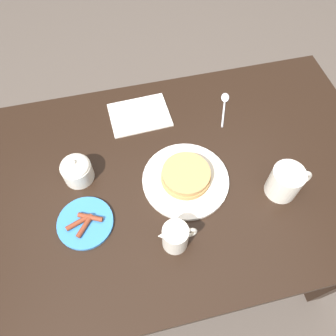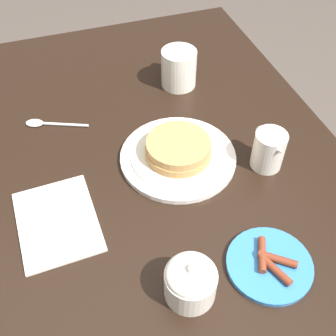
{
  "view_description": "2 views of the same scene",
  "coord_description": "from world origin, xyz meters",
  "px_view_note": "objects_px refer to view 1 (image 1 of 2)",
  "views": [
    {
      "loc": [
        -0.13,
        -0.48,
        1.63
      ],
      "look_at": [
        -0.01,
        0.01,
        0.8
      ],
      "focal_mm": 35.0,
      "sensor_mm": 36.0,
      "label": 1
    },
    {
      "loc": [
        -0.58,
        0.2,
        1.46
      ],
      "look_at": [
        -0.01,
        0.01,
        0.8
      ],
      "focal_mm": 45.0,
      "sensor_mm": 36.0,
      "label": 2
    }
  ],
  "objects_px": {
    "side_plate_bacon": "(85,223)",
    "napkin": "(140,115)",
    "coffee_mug": "(286,182)",
    "spoon": "(225,103)",
    "pancake_plate": "(186,178)",
    "creamer_pitcher": "(175,237)",
    "sugar_bowl": "(77,170)"
  },
  "relations": [
    {
      "from": "sugar_bowl",
      "to": "napkin",
      "type": "distance_m",
      "value": 0.3
    },
    {
      "from": "creamer_pitcher",
      "to": "spoon",
      "type": "xyz_separation_m",
      "value": [
        0.29,
        0.45,
        -0.04
      ]
    },
    {
      "from": "pancake_plate",
      "to": "napkin",
      "type": "relative_size",
      "value": 1.27
    },
    {
      "from": "coffee_mug",
      "to": "napkin",
      "type": "distance_m",
      "value": 0.52
    },
    {
      "from": "side_plate_bacon",
      "to": "spoon",
      "type": "xyz_separation_m",
      "value": [
        0.52,
        0.33,
        -0.0
      ]
    },
    {
      "from": "coffee_mug",
      "to": "creamer_pitcher",
      "type": "height_order",
      "value": "coffee_mug"
    },
    {
      "from": "coffee_mug",
      "to": "napkin",
      "type": "xyz_separation_m",
      "value": [
        -0.35,
        0.38,
        -0.05
      ]
    },
    {
      "from": "coffee_mug",
      "to": "sugar_bowl",
      "type": "bearing_deg",
      "value": 162.44
    },
    {
      "from": "pancake_plate",
      "to": "spoon",
      "type": "bearing_deg",
      "value": 51.54
    },
    {
      "from": "side_plate_bacon",
      "to": "napkin",
      "type": "relative_size",
      "value": 0.77
    },
    {
      "from": "sugar_bowl",
      "to": "side_plate_bacon",
      "type": "bearing_deg",
      "value": -89.41
    },
    {
      "from": "coffee_mug",
      "to": "sugar_bowl",
      "type": "distance_m",
      "value": 0.6
    },
    {
      "from": "pancake_plate",
      "to": "creamer_pitcher",
      "type": "relative_size",
      "value": 2.39
    },
    {
      "from": "pancake_plate",
      "to": "coffee_mug",
      "type": "relative_size",
      "value": 2.04
    },
    {
      "from": "side_plate_bacon",
      "to": "napkin",
      "type": "bearing_deg",
      "value": 57.9
    },
    {
      "from": "coffee_mug",
      "to": "spoon",
      "type": "bearing_deg",
      "value": 98.56
    },
    {
      "from": "side_plate_bacon",
      "to": "sugar_bowl",
      "type": "bearing_deg",
      "value": 90.59
    },
    {
      "from": "napkin",
      "to": "creamer_pitcher",
      "type": "bearing_deg",
      "value": -88.79
    },
    {
      "from": "pancake_plate",
      "to": "coffee_mug",
      "type": "height_order",
      "value": "coffee_mug"
    },
    {
      "from": "napkin",
      "to": "spoon",
      "type": "height_order",
      "value": "spoon"
    },
    {
      "from": "sugar_bowl",
      "to": "pancake_plate",
      "type": "bearing_deg",
      "value": -15.88
    },
    {
      "from": "side_plate_bacon",
      "to": "sugar_bowl",
      "type": "distance_m",
      "value": 0.16
    },
    {
      "from": "coffee_mug",
      "to": "creamer_pitcher",
      "type": "bearing_deg",
      "value": -166.3
    },
    {
      "from": "coffee_mug",
      "to": "sugar_bowl",
      "type": "relative_size",
      "value": 1.41
    },
    {
      "from": "sugar_bowl",
      "to": "spoon",
      "type": "height_order",
      "value": "sugar_bowl"
    },
    {
      "from": "side_plate_bacon",
      "to": "napkin",
      "type": "distance_m",
      "value": 0.41
    },
    {
      "from": "side_plate_bacon",
      "to": "coffee_mug",
      "type": "bearing_deg",
      "value": -2.71
    },
    {
      "from": "pancake_plate",
      "to": "coffee_mug",
      "type": "bearing_deg",
      "value": -19.46
    },
    {
      "from": "side_plate_bacon",
      "to": "napkin",
      "type": "xyz_separation_m",
      "value": [
        0.22,
        0.35,
        -0.0
      ]
    },
    {
      "from": "pancake_plate",
      "to": "side_plate_bacon",
      "type": "bearing_deg",
      "value": -167.65
    },
    {
      "from": "spoon",
      "to": "side_plate_bacon",
      "type": "bearing_deg",
      "value": -147.2
    },
    {
      "from": "creamer_pitcher",
      "to": "sugar_bowl",
      "type": "height_order",
      "value": "creamer_pitcher"
    }
  ]
}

